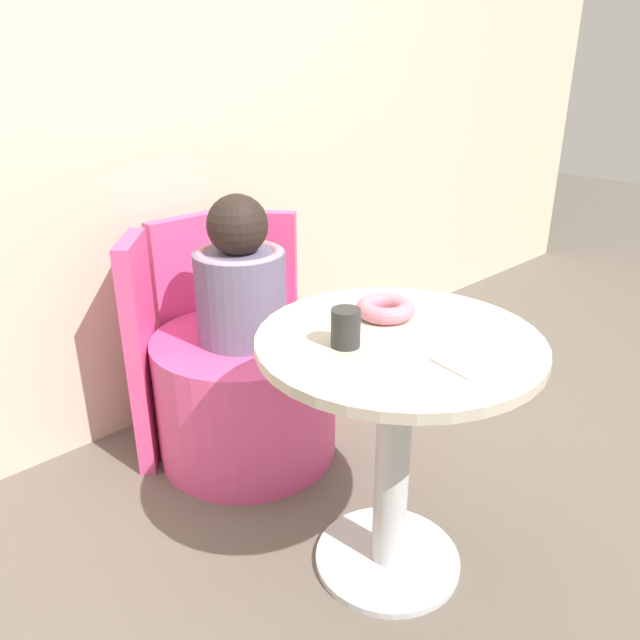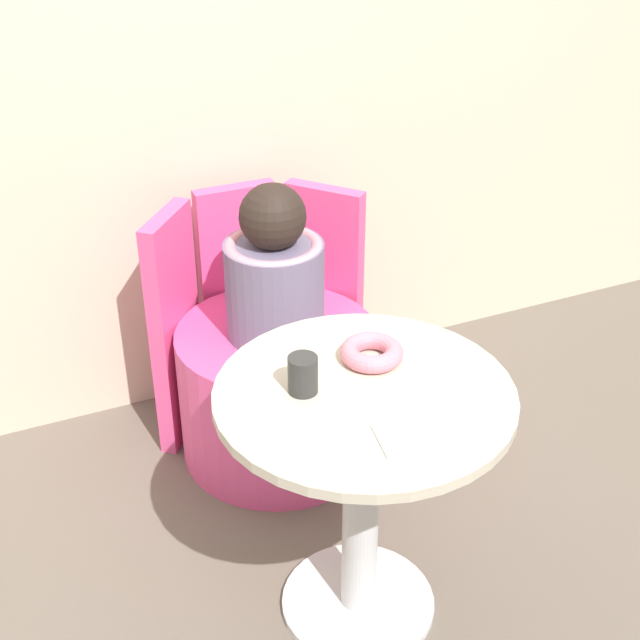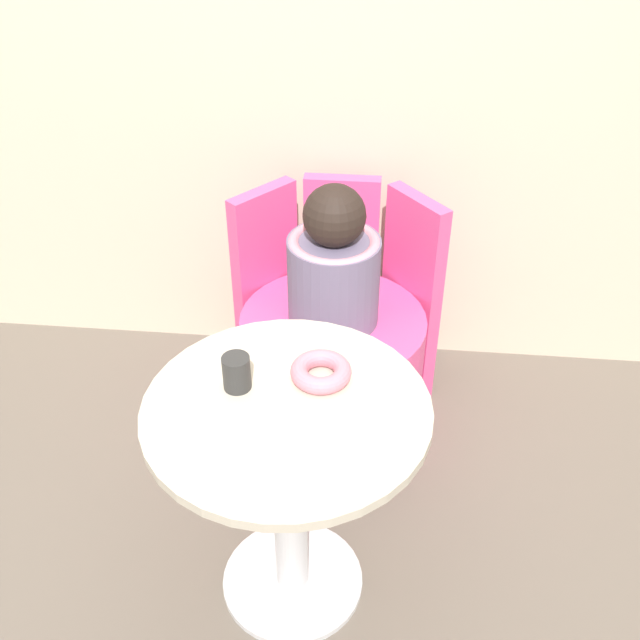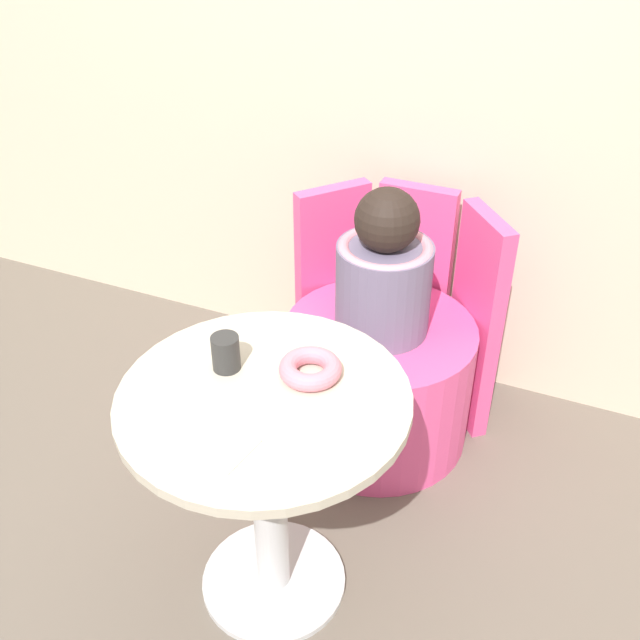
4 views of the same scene
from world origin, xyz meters
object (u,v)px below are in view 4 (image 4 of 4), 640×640
object	(u,v)px
round_table	(267,456)
tub_chair	(378,382)
child_figure	(384,272)
cup	(226,353)
donut	(310,369)

from	to	relation	value
round_table	tub_chair	distance (m)	0.71
child_figure	cup	xyz separation A→B (m)	(-0.17, -0.61, 0.08)
round_table	tub_chair	world-z (taller)	round_table
tub_chair	donut	xyz separation A→B (m)	(0.02, -0.56, 0.47)
tub_chair	donut	world-z (taller)	donut
child_figure	cup	bearing A→B (deg)	-105.72
round_table	cup	size ratio (longest dim) A/B	7.69
tub_chair	child_figure	xyz separation A→B (m)	(0.00, 0.00, 0.40)
tub_chair	donut	bearing A→B (deg)	-88.33
round_table	donut	distance (m)	0.24
child_figure	donut	world-z (taller)	child_figure
child_figure	round_table	bearing A→B (deg)	-94.40
round_table	child_figure	distance (m)	0.68
donut	cup	bearing A→B (deg)	-165.70
cup	child_figure	bearing A→B (deg)	74.28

